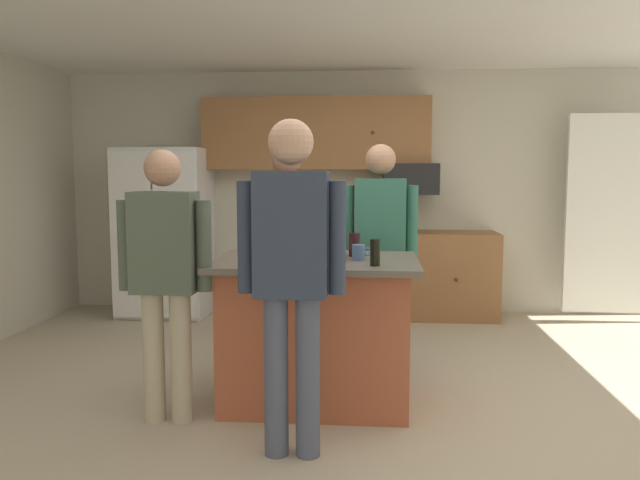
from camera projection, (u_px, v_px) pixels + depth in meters
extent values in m
plane|color=#B7A88E|center=(341.00, 396.00, 4.33)|extent=(7.04, 7.04, 0.00)
plane|color=white|center=(343.00, 2.00, 4.05)|extent=(7.04, 7.04, 0.00)
cube|color=beige|center=(354.00, 192.00, 6.97)|extent=(6.40, 0.10, 2.60)
cube|color=white|center=(611.00, 214.00, 6.38)|extent=(0.90, 0.06, 2.00)
cube|color=#936038|center=(316.00, 134.00, 6.73)|extent=(2.40, 0.35, 0.75)
sphere|color=#4C3823|center=(373.00, 132.00, 6.50)|extent=(0.04, 0.04, 0.04)
cube|color=#936038|center=(410.00, 274.00, 6.69)|extent=(1.80, 0.60, 0.90)
sphere|color=#4C3823|center=(457.00, 280.00, 6.34)|extent=(0.04, 0.04, 0.04)
cube|color=white|center=(165.00, 232.00, 6.78)|extent=(0.91, 0.70, 1.77)
cube|color=white|center=(131.00, 235.00, 6.43)|extent=(0.43, 0.04, 1.69)
cube|color=white|center=(175.00, 236.00, 6.39)|extent=(0.43, 0.04, 1.69)
cylinder|color=#B2B2B7|center=(152.00, 227.00, 6.37)|extent=(0.02, 0.02, 0.35)
cube|color=black|center=(411.00, 179.00, 6.60)|extent=(0.56, 0.40, 0.32)
cube|color=#AD5638|center=(316.00, 334.00, 4.19)|extent=(1.18, 0.79, 0.92)
cube|color=#60564C|center=(316.00, 262.00, 4.14)|extent=(1.32, 0.93, 0.04)
cylinder|color=#4C5166|center=(276.00, 313.00, 4.99)|extent=(0.13, 0.13, 0.84)
cylinder|color=#4C5166|center=(298.00, 313.00, 4.98)|extent=(0.13, 0.13, 0.84)
cube|color=maroon|center=(287.00, 220.00, 4.91)|extent=(0.38, 0.22, 0.63)
sphere|color=#8C664C|center=(286.00, 161.00, 4.86)|extent=(0.23, 0.23, 0.23)
cylinder|color=maroon|center=(256.00, 222.00, 4.93)|extent=(0.09, 0.09, 0.56)
cylinder|color=maroon|center=(318.00, 223.00, 4.89)|extent=(0.09, 0.09, 0.56)
cylinder|color=tan|center=(154.00, 357.00, 3.86)|extent=(0.13, 0.13, 0.80)
cylinder|color=tan|center=(181.00, 357.00, 3.85)|extent=(0.13, 0.13, 0.80)
cube|color=#4C5647|center=(164.00, 242.00, 3.78)|extent=(0.38, 0.22, 0.60)
sphere|color=tan|center=(162.00, 168.00, 3.74)|extent=(0.22, 0.22, 0.22)
cylinder|color=#4C5647|center=(125.00, 245.00, 3.80)|extent=(0.09, 0.09, 0.54)
cylinder|color=#4C5647|center=(204.00, 246.00, 3.77)|extent=(0.09, 0.09, 0.54)
cylinder|color=#232D4C|center=(368.00, 315.00, 4.90)|extent=(0.13, 0.13, 0.84)
cylinder|color=#232D4C|center=(390.00, 316.00, 4.88)|extent=(0.13, 0.13, 0.84)
cube|color=#2D6651|center=(380.00, 220.00, 4.81)|extent=(0.38, 0.22, 0.63)
sphere|color=tan|center=(381.00, 159.00, 4.76)|extent=(0.23, 0.23, 0.23)
cylinder|color=#2D6651|center=(348.00, 223.00, 4.83)|extent=(0.09, 0.09, 0.57)
cylinder|color=#2D6651|center=(412.00, 223.00, 4.80)|extent=(0.09, 0.09, 0.57)
cylinder|color=#4C5166|center=(276.00, 376.00, 3.39)|extent=(0.13, 0.13, 0.87)
cylinder|color=#4C5166|center=(308.00, 377.00, 3.38)|extent=(0.13, 0.13, 0.87)
cube|color=#2D384C|center=(291.00, 234.00, 3.30)|extent=(0.38, 0.22, 0.65)
sphere|color=tan|center=(291.00, 142.00, 3.25)|extent=(0.24, 0.24, 0.24)
cylinder|color=#2D384C|center=(246.00, 237.00, 3.33)|extent=(0.09, 0.09, 0.59)
cylinder|color=#2D384C|center=(337.00, 238.00, 3.29)|extent=(0.09, 0.09, 0.59)
cylinder|color=#4C6B99|center=(359.00, 253.00, 4.07)|extent=(0.08, 0.08, 0.10)
torus|color=#4C6B99|center=(367.00, 252.00, 4.06)|extent=(0.06, 0.01, 0.06)
cylinder|color=white|center=(305.00, 255.00, 3.94)|extent=(0.09, 0.09, 0.10)
torus|color=white|center=(315.00, 254.00, 3.93)|extent=(0.06, 0.01, 0.06)
cylinder|color=black|center=(263.00, 245.00, 4.33)|extent=(0.07, 0.07, 0.14)
cylinder|color=black|center=(354.00, 245.00, 4.26)|extent=(0.08, 0.08, 0.16)
cylinder|color=black|center=(321.00, 255.00, 3.88)|extent=(0.06, 0.06, 0.13)
cylinder|color=black|center=(375.00, 252.00, 3.83)|extent=(0.06, 0.06, 0.16)
cube|color=#B7B7BC|center=(312.00, 257.00, 4.15)|extent=(0.44, 0.30, 0.02)
cube|color=#A8A8AD|center=(312.00, 254.00, 4.14)|extent=(0.44, 0.30, 0.02)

